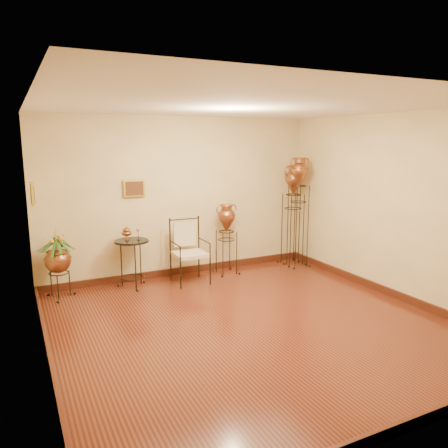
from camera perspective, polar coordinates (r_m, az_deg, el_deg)
name	(u,v)px	position (r m, az deg, el deg)	size (l,w,h in m)	color
ground	(250,323)	(5.94, 3.47, -12.84)	(5.00, 5.00, 0.00)	maroon
room_shell	(251,193)	(5.48, 3.58, 4.01)	(5.02, 5.02, 2.81)	beige
amphora_tall	(298,211)	(8.37, 9.68, 1.67)	(0.53, 0.53, 2.10)	black
amphora_mid	(293,215)	(8.52, 9.00, 1.23)	(0.44, 0.44, 1.94)	black
amphora_short	(226,239)	(7.87, 0.32, -1.93)	(0.39, 0.39, 1.30)	black
planter_urn	(58,257)	(7.10, -20.91, -4.09)	(0.72, 0.72, 1.15)	black
armchair	(190,252)	(7.39, -4.47, -3.62)	(0.61, 0.57, 1.08)	black
side_table	(132,263)	(7.34, -11.88, -4.96)	(0.70, 0.70, 1.00)	black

